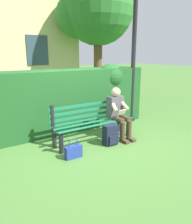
{
  "coord_description": "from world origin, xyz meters",
  "views": [
    {
      "loc": [
        2.6,
        4.02,
        1.98
      ],
      "look_at": [
        0.0,
        0.1,
        0.72
      ],
      "focal_mm": 35.26,
      "sensor_mm": 36.0,
      "label": 1
    }
  ],
  "objects_px": {
    "backpack": "(110,135)",
    "lamp_post": "(134,52)",
    "person_seated": "(118,111)",
    "tree_far": "(94,10)",
    "handbag": "(73,151)",
    "park_bench": "(92,120)"
  },
  "relations": [
    {
      "from": "backpack",
      "to": "lamp_post",
      "type": "height_order",
      "value": "lamp_post"
    },
    {
      "from": "person_seated",
      "to": "backpack",
      "type": "relative_size",
      "value": 2.64
    },
    {
      "from": "tree_far",
      "to": "backpack",
      "type": "bearing_deg",
      "value": 60.91
    },
    {
      "from": "handbag",
      "to": "lamp_post",
      "type": "height_order",
      "value": "lamp_post"
    },
    {
      "from": "lamp_post",
      "to": "handbag",
      "type": "bearing_deg",
      "value": 25.39
    },
    {
      "from": "park_bench",
      "to": "lamp_post",
      "type": "relative_size",
      "value": 0.54
    },
    {
      "from": "person_seated",
      "to": "tree_far",
      "type": "distance_m",
      "value": 5.42
    },
    {
      "from": "person_seated",
      "to": "lamp_post",
      "type": "height_order",
      "value": "lamp_post"
    },
    {
      "from": "park_bench",
      "to": "handbag",
      "type": "xyz_separation_m",
      "value": [
        0.79,
        0.59,
        -0.34
      ]
    },
    {
      "from": "park_bench",
      "to": "person_seated",
      "type": "distance_m",
      "value": 0.68
    },
    {
      "from": "backpack",
      "to": "handbag",
      "type": "bearing_deg",
      "value": 7.17
    },
    {
      "from": "park_bench",
      "to": "backpack",
      "type": "distance_m",
      "value": 0.56
    },
    {
      "from": "person_seated",
      "to": "backpack",
      "type": "xyz_separation_m",
      "value": [
        0.43,
        0.27,
        -0.42
      ]
    },
    {
      "from": "handbag",
      "to": "tree_far",
      "type": "xyz_separation_m",
      "value": [
        -3.41,
        -4.46,
        3.5
      ]
    },
    {
      "from": "park_bench",
      "to": "handbag",
      "type": "relative_size",
      "value": 4.85
    },
    {
      "from": "park_bench",
      "to": "person_seated",
      "type": "relative_size",
      "value": 1.64
    },
    {
      "from": "park_bench",
      "to": "tree_far",
      "type": "xyz_separation_m",
      "value": [
        -2.61,
        -3.87,
        3.16
      ]
    },
    {
      "from": "person_seated",
      "to": "handbag",
      "type": "height_order",
      "value": "person_seated"
    },
    {
      "from": "person_seated",
      "to": "handbag",
      "type": "relative_size",
      "value": 2.96
    },
    {
      "from": "handbag",
      "to": "tree_far",
      "type": "bearing_deg",
      "value": -127.38
    },
    {
      "from": "handbag",
      "to": "lamp_post",
      "type": "relative_size",
      "value": 0.11
    },
    {
      "from": "park_bench",
      "to": "handbag",
      "type": "height_order",
      "value": "park_bench"
    }
  ]
}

